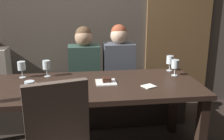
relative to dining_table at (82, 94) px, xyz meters
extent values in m
cube|color=brown|center=(1.35, 1.15, 0.40)|extent=(0.90, 0.05, 2.10)
cube|color=black|center=(1.03, -0.35, -0.30)|extent=(0.08, 0.08, 0.69)
cube|color=black|center=(1.03, 0.35, -0.30)|extent=(0.08, 0.08, 0.69)
cube|color=#302119|center=(0.00, 0.00, 0.07)|extent=(2.20, 0.84, 0.04)
cube|color=#312A23|center=(0.00, 0.70, -0.48)|extent=(2.50, 0.40, 0.35)
cube|color=#473D33|center=(0.00, 0.70, -0.25)|extent=(2.50, 0.44, 0.10)
cube|color=brown|center=(-0.18, -0.62, 0.09)|extent=(0.44, 0.17, 0.48)
cube|color=#2D473D|center=(0.05, 0.69, 0.06)|extent=(0.36, 0.24, 0.52)
sphere|color=tan|center=(0.05, 0.69, 0.41)|extent=(0.20, 0.20, 0.20)
sphere|color=brown|center=(0.05, 0.70, 0.45)|extent=(0.18, 0.18, 0.18)
cube|color=#4C515B|center=(0.45, 0.68, 0.07)|extent=(0.36, 0.24, 0.54)
sphere|color=#DBB293|center=(0.45, 0.68, 0.43)|extent=(0.20, 0.20, 0.20)
sphere|color=brown|center=(0.45, 0.69, 0.46)|extent=(0.18, 0.18, 0.18)
cylinder|color=silver|center=(-0.58, 0.29, 0.09)|extent=(0.06, 0.06, 0.00)
cylinder|color=silver|center=(-0.58, 0.29, 0.13)|extent=(0.01, 0.01, 0.07)
cylinder|color=silver|center=(-0.58, 0.29, 0.21)|extent=(0.08, 0.08, 0.08)
cylinder|color=gold|center=(-0.58, 0.29, 0.19)|extent=(0.07, 0.07, 0.03)
cylinder|color=silver|center=(-0.40, -0.34, 0.09)|extent=(0.06, 0.06, 0.00)
cylinder|color=silver|center=(-0.40, -0.34, 0.13)|extent=(0.01, 0.01, 0.07)
cylinder|color=silver|center=(-0.40, -0.34, 0.21)|extent=(0.08, 0.08, 0.08)
cylinder|color=silver|center=(0.95, 0.34, 0.09)|extent=(0.06, 0.06, 0.00)
cylinder|color=silver|center=(0.95, 0.34, 0.13)|extent=(0.01, 0.01, 0.07)
cylinder|color=silver|center=(0.95, 0.34, 0.21)|extent=(0.08, 0.08, 0.08)
cylinder|color=silver|center=(-0.34, 0.30, 0.09)|extent=(0.06, 0.06, 0.00)
cylinder|color=silver|center=(-0.34, 0.30, 0.13)|extent=(0.01, 0.01, 0.07)
cylinder|color=silver|center=(-0.34, 0.30, 0.21)|extent=(0.08, 0.08, 0.08)
cylinder|color=gold|center=(-0.34, 0.30, 0.19)|extent=(0.07, 0.07, 0.04)
cylinder|color=silver|center=(0.95, 0.16, 0.09)|extent=(0.06, 0.06, 0.00)
cylinder|color=silver|center=(0.95, 0.16, 0.13)|extent=(0.01, 0.01, 0.07)
cylinder|color=silver|center=(0.95, 0.16, 0.21)|extent=(0.08, 0.08, 0.08)
cylinder|color=maroon|center=(0.95, 0.16, 0.18)|extent=(0.07, 0.07, 0.03)
cylinder|color=white|center=(-0.07, -0.19, 0.09)|extent=(0.12, 0.12, 0.01)
cylinder|color=white|center=(-0.07, -0.19, 0.12)|extent=(0.06, 0.06, 0.06)
cylinder|color=brown|center=(-0.07, -0.19, 0.15)|extent=(0.05, 0.05, 0.01)
cube|color=white|center=(0.23, 0.02, 0.09)|extent=(0.19, 0.19, 0.01)
cube|color=#381E14|center=(0.24, 0.02, 0.12)|extent=(0.08, 0.06, 0.04)
cube|color=silver|center=(0.60, -0.14, 0.09)|extent=(0.14, 0.14, 0.01)
camera|label=1|loc=(-0.03, -2.31, 0.90)|focal=42.42mm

